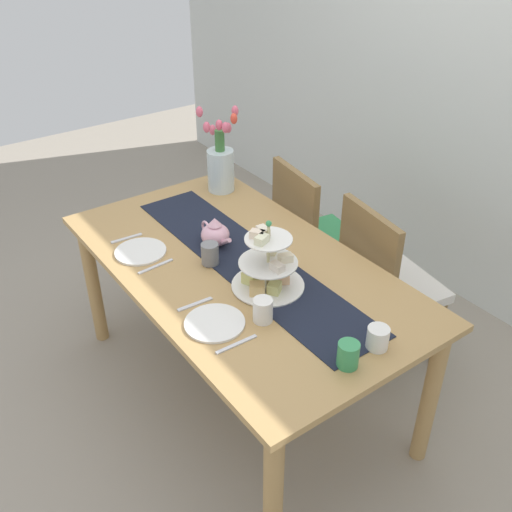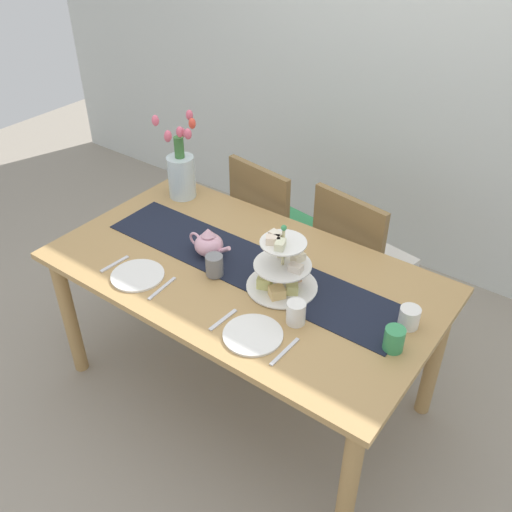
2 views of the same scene
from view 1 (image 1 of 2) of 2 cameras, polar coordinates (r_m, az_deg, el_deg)
ground_plane at (r=3.01m, az=-1.39°, el=-12.84°), size 8.00×8.00×0.00m
room_wall_rear at (r=3.37m, az=21.87°, el=15.89°), size 6.00×0.08×2.60m
dining_table at (r=2.59m, az=-1.58°, el=-2.63°), size 1.71×0.96×0.76m
chair_left at (r=3.25m, az=5.43°, el=2.15°), size 0.48×0.48×0.91m
chair_right at (r=2.93m, az=12.37°, el=-2.30°), size 0.48×0.48×0.91m
table_runner at (r=2.55m, az=-0.90°, el=-0.47°), size 1.47×0.30×0.00m
tiered_cake_stand at (r=2.34m, az=1.15°, el=-1.17°), size 0.30×0.30×0.30m
teapot at (r=2.64m, az=-4.03°, el=2.19°), size 0.24×0.13×0.14m
tulip_vase at (r=3.10m, az=-3.48°, el=8.99°), size 0.21×0.23×0.45m
cream_jug at (r=2.12m, az=11.82°, el=-7.85°), size 0.08×0.08×0.08m
dinner_plate_left at (r=2.66m, az=-11.23°, el=0.44°), size 0.23×0.23×0.01m
fork_left at (r=2.77m, az=-12.55°, el=1.70°), size 0.03×0.15×0.01m
knife_left at (r=2.54m, az=-9.79°, el=-1.01°), size 0.03×0.17×0.01m
dinner_plate_right at (r=2.20m, az=-4.06°, el=-6.55°), size 0.23×0.23×0.01m
fork_right at (r=2.30m, az=-6.00°, el=-4.71°), size 0.02×0.15×0.01m
knife_right at (r=2.11m, az=-1.93°, el=-8.63°), size 0.02×0.17×0.01m
mug_grey at (r=2.51m, az=-4.53°, el=0.23°), size 0.08×0.08×0.09m
mug_white_text at (r=2.19m, az=0.68°, el=-5.32°), size 0.08×0.08×0.09m
mug_orange at (r=2.03m, az=9.00°, el=-9.52°), size 0.08×0.08×0.09m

